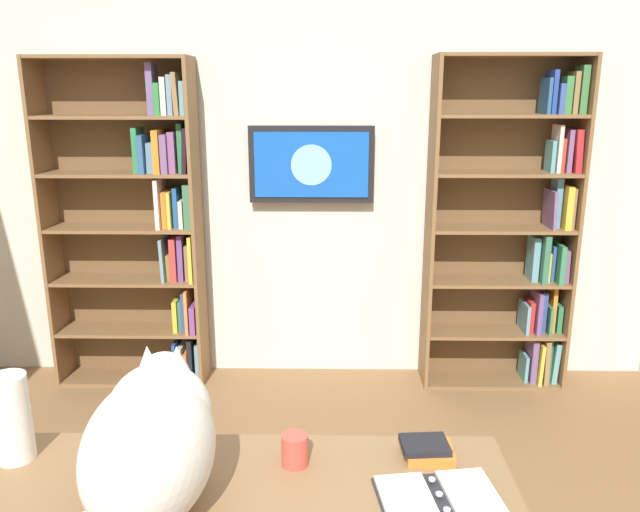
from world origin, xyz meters
The scene contains 9 objects.
wall_back centered at (0.00, -2.23, 1.35)m, with size 4.52×0.06×2.70m, color silver.
bookshelf_left centered at (-1.26, -2.06, 0.98)m, with size 0.89×0.28×2.04m.
bookshelf_right centered at (1.04, -2.06, 1.03)m, with size 0.94×0.28×2.03m.
wall_mounted_tv centered at (0.00, -2.15, 1.39)m, with size 0.77×0.07×0.47m.
cat centered at (0.35, 0.24, 0.96)m, with size 0.34×0.61×0.40m.
open_binder centered at (-0.41, 0.22, 0.77)m, with size 0.36×0.26×0.02m.
paper_towel_roll centered at (0.83, 0.04, 0.90)m, with size 0.11×0.11×0.27m, color white.
coffee_mug centered at (-0.01, 0.06, 0.81)m, with size 0.08×0.08×0.10m, color #D84C3F.
desk_book_stack centered at (-0.41, 0.01, 0.78)m, with size 0.16×0.13×0.05m.
Camera 1 is at (-0.11, 1.68, 1.84)m, focal length 34.89 mm.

